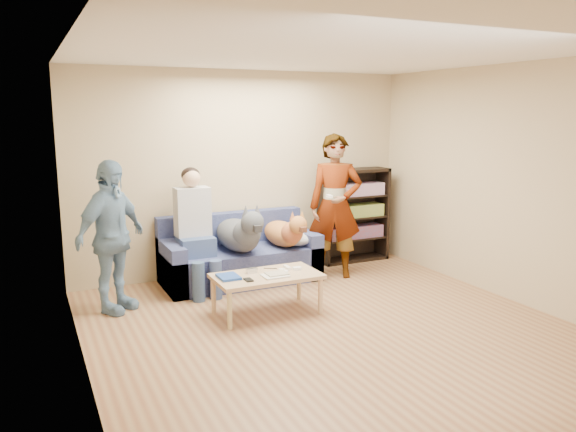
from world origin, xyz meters
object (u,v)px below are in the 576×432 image
person_seated (195,226)px  notebook_blue (229,277)px  person_standing_left (111,237)px  camera_silver (252,271)px  dog_gray (240,233)px  sofa (239,258)px  coffee_table (267,279)px  dog_tan (285,233)px  person_standing_right (335,206)px  bookshelf (353,213)px

person_seated → notebook_blue: bearing=-88.0°
person_standing_left → person_seated: bearing=-21.1°
camera_silver → dog_gray: 0.92m
sofa → person_seated: size_ratio=1.29×
sofa → coffee_table: bearing=-96.9°
camera_silver → dog_tan: size_ratio=0.10×
person_standing_right → dog_gray: size_ratio=1.44×
person_standing_left → dog_tan: size_ratio=1.41×
coffee_table → dog_gray: bearing=85.1°
camera_silver → person_seated: 1.07m
person_seated → dog_gray: size_ratio=1.16×
dog_gray → bookshelf: bookshelf is taller
person_standing_right → sofa: person_standing_right is taller
person_standing_right → coffee_table: bearing=-117.8°
sofa → dog_tan: bearing=-23.2°
dog_tan → dog_gray: bearing=179.7°
person_standing_left → dog_tan: person_standing_left is taller
camera_silver → sofa: (0.27, 1.10, -0.16)m
notebook_blue → coffee_table: bearing=-7.1°
person_seated → dog_gray: (0.52, -0.10, -0.12)m
dog_gray → coffee_table: size_ratio=1.15×
person_standing_left → notebook_blue: (1.03, -0.70, -0.37)m
sofa → dog_tan: dog_tan is taller
person_standing_right → notebook_blue: (-1.73, -0.84, -0.47)m
dog_gray → dog_tan: dog_gray is taller
notebook_blue → dog_gray: bearing=62.8°
person_standing_right → camera_silver: person_standing_right is taller
coffee_table → person_seated: bearing=111.8°
person_standing_left → sofa: 1.72m
person_seated → dog_tan: (1.11, -0.10, -0.17)m
person_standing_left → dog_gray: bearing=-30.9°
bookshelf → sofa: bearing=-172.6°
person_standing_right → notebook_blue: bearing=-125.8°
dog_gray → dog_tan: bearing=-0.3°
dog_tan → coffee_table: (-0.67, -0.99, -0.23)m
dog_tan → bookshelf: bookshelf is taller
person_seated → dog_gray: person_seated is taller
dog_tan → notebook_blue: bearing=-138.7°
dog_gray → dog_tan: size_ratio=1.11×
person_standing_right → dog_gray: person_standing_right is taller
sofa → notebook_blue: bearing=-115.1°
person_standing_right → coffee_table: (-1.33, -0.89, -0.53)m
person_seated → dog_tan: person_seated is taller
person_seated → bookshelf: person_seated is taller
camera_silver → dog_gray: (0.21, 0.88, 0.20)m
coffee_table → bookshelf: bearing=36.7°
person_standing_left → bookshelf: person_standing_left is taller
dog_tan → camera_silver: bearing=-132.3°
sofa → bookshelf: 1.86m
camera_silver → person_seated: (-0.32, 0.97, 0.33)m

